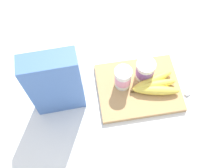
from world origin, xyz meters
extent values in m
plane|color=white|center=(0.00, 0.00, 0.00)|extent=(2.40, 2.40, 0.00)
cube|color=tan|center=(0.00, 0.00, 0.01)|extent=(0.32, 0.26, 0.02)
cube|color=#4770B7|center=(-0.31, -0.01, 0.15)|extent=(0.18, 0.08, 0.30)
cylinder|color=white|center=(-0.06, 0.02, 0.07)|extent=(0.06, 0.06, 0.09)
cylinder|color=pink|center=(-0.06, 0.02, 0.07)|extent=(0.06, 0.06, 0.05)
cylinder|color=silver|center=(-0.06, 0.02, 0.12)|extent=(0.07, 0.07, 0.00)
cylinder|color=white|center=(0.03, 0.04, 0.06)|extent=(0.07, 0.07, 0.08)
cylinder|color=#7A4C99|center=(0.03, 0.04, 0.06)|extent=(0.07, 0.07, 0.04)
cylinder|color=silver|center=(0.03, 0.04, 0.11)|extent=(0.07, 0.07, 0.00)
ellipsoid|color=#E5CF4B|center=(0.06, -0.04, 0.04)|extent=(0.19, 0.07, 0.04)
ellipsoid|color=#E5CF4B|center=(0.06, -0.01, 0.04)|extent=(0.18, 0.04, 0.04)
ellipsoid|color=#E5CF4B|center=(0.05, 0.01, 0.04)|extent=(0.18, 0.08, 0.04)
cylinder|color=brown|center=(-0.03, -0.02, 0.03)|extent=(0.01, 0.01, 0.02)
cylinder|color=silver|center=(0.24, -0.01, 0.00)|extent=(0.09, 0.08, 0.01)
ellipsoid|color=silver|center=(0.19, -0.05, 0.01)|extent=(0.04, 0.04, 0.01)
camera|label=1|loc=(-0.18, -0.46, 0.94)|focal=42.17mm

